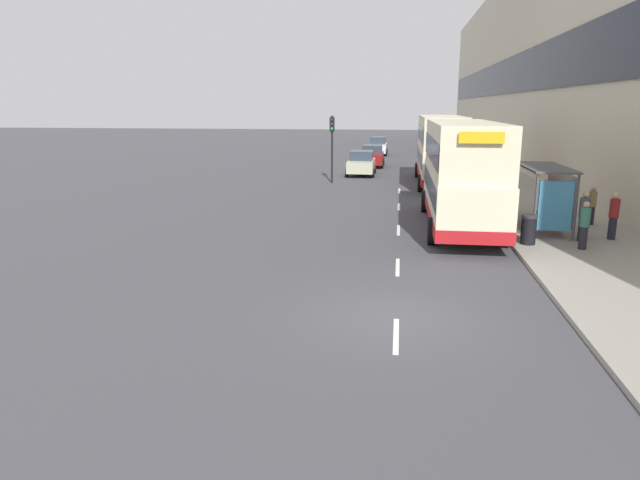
% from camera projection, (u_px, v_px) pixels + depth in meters
% --- Properties ---
extents(ground_plane, '(220.00, 220.00, 0.00)m').
position_uv_depth(ground_plane, '(396.00, 318.00, 13.58)').
color(ground_plane, '#424247').
extents(pavement, '(5.00, 93.00, 0.14)m').
position_uv_depth(pavement, '(475.00, 163.00, 49.81)').
color(pavement, gray).
rests_on(pavement, ground_plane).
extents(terrace_facade, '(3.10, 93.00, 16.53)m').
position_uv_depth(terrace_facade, '(530.00, 65.00, 47.39)').
color(terrace_facade, beige).
rests_on(terrace_facade, ground_plane).
extents(lane_mark_0, '(0.12, 2.00, 0.01)m').
position_uv_depth(lane_mark_0, '(396.00, 336.00, 12.50)').
color(lane_mark_0, silver).
rests_on(lane_mark_0, ground_plane).
extents(lane_mark_1, '(0.12, 2.00, 0.01)m').
position_uv_depth(lane_mark_1, '(398.00, 267.00, 17.82)').
color(lane_mark_1, silver).
rests_on(lane_mark_1, ground_plane).
extents(lane_mark_2, '(0.12, 2.00, 0.01)m').
position_uv_depth(lane_mark_2, '(398.00, 230.00, 23.14)').
color(lane_mark_2, silver).
rests_on(lane_mark_2, ground_plane).
extents(lane_mark_3, '(0.12, 2.00, 0.01)m').
position_uv_depth(lane_mark_3, '(399.00, 207.00, 28.45)').
color(lane_mark_3, silver).
rests_on(lane_mark_3, ground_plane).
extents(lane_mark_4, '(0.12, 2.00, 0.01)m').
position_uv_depth(lane_mark_4, '(399.00, 191.00, 33.77)').
color(lane_mark_4, silver).
rests_on(lane_mark_4, ground_plane).
extents(bus_shelter, '(1.60, 4.20, 2.48)m').
position_uv_depth(bus_shelter, '(550.00, 187.00, 22.03)').
color(bus_shelter, '#4C4C51').
rests_on(bus_shelter, ground_plane).
extents(double_decker_bus_near, '(2.85, 10.33, 4.30)m').
position_uv_depth(double_decker_bus_near, '(462.00, 172.00, 23.13)').
color(double_decker_bus_near, beige).
rests_on(double_decker_bus_near, ground_plane).
extents(double_decker_bus_ahead, '(2.85, 10.87, 4.30)m').
position_uv_depth(double_decker_bus_ahead, '(440.00, 149.00, 36.04)').
color(double_decker_bus_ahead, beige).
rests_on(double_decker_bus_ahead, ground_plane).
extents(car_0, '(1.98, 4.35, 1.75)m').
position_uv_depth(car_0, '(372.00, 156.00, 47.19)').
color(car_0, maroon).
rests_on(car_0, ground_plane).
extents(car_1, '(1.92, 4.35, 1.84)m').
position_uv_depth(car_1, '(378.00, 146.00, 58.17)').
color(car_1, silver).
rests_on(car_1, ground_plane).
extents(car_2, '(2.03, 4.33, 1.74)m').
position_uv_depth(car_2, '(361.00, 163.00, 41.34)').
color(car_2, '#B7B799').
rests_on(car_2, ground_plane).
extents(pedestrian_at_shelter, '(0.32, 0.32, 1.60)m').
position_uv_depth(pedestrian_at_shelter, '(592.00, 205.00, 23.33)').
color(pedestrian_at_shelter, '#23232D').
rests_on(pedestrian_at_shelter, ground_plane).
extents(pedestrian_1, '(0.36, 0.36, 1.82)m').
position_uv_depth(pedestrian_1, '(584.00, 216.00, 20.47)').
color(pedestrian_1, '#23232D').
rests_on(pedestrian_1, ground_plane).
extents(pedestrian_2, '(0.33, 0.33, 1.65)m').
position_uv_depth(pedestrian_2, '(584.00, 225.00, 19.31)').
color(pedestrian_2, '#23232D').
rests_on(pedestrian_2, ground_plane).
extents(pedestrian_3, '(0.34, 0.34, 1.72)m').
position_uv_depth(pedestrian_3, '(614.00, 216.00, 20.75)').
color(pedestrian_3, '#23232D').
rests_on(pedestrian_3, ground_plane).
extents(pedestrian_4, '(0.34, 0.34, 1.73)m').
position_uv_depth(pedestrian_4, '(507.00, 194.00, 25.75)').
color(pedestrian_4, '#23232D').
rests_on(pedestrian_4, ground_plane).
extents(litter_bin, '(0.55, 0.55, 1.05)m').
position_uv_depth(litter_bin, '(529.00, 229.00, 20.10)').
color(litter_bin, black).
rests_on(litter_bin, ground_plane).
extents(traffic_light_far_kerb, '(0.30, 0.32, 4.31)m').
position_uv_depth(traffic_light_far_kerb, '(332.00, 138.00, 36.64)').
color(traffic_light_far_kerb, black).
rests_on(traffic_light_far_kerb, ground_plane).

